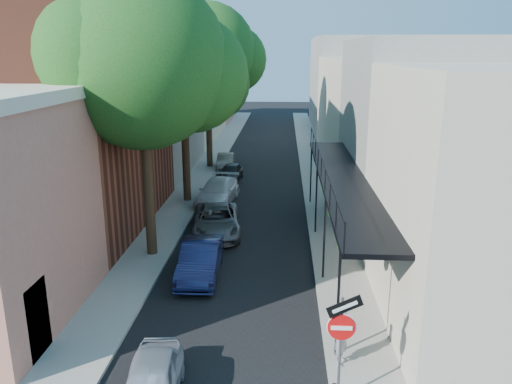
# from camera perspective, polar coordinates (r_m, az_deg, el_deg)

# --- Properties ---
(road_surface) EXTENTS (6.00, 64.00, 0.01)m
(road_surface) POSITION_cam_1_polar(r_m,az_deg,el_deg) (40.43, 0.68, 3.70)
(road_surface) COLOR black
(road_surface) RESTS_ON ground
(sidewalk_left) EXTENTS (2.00, 64.00, 0.12)m
(sidewalk_left) POSITION_cam_1_polar(r_m,az_deg,el_deg) (40.79, -4.95, 3.83)
(sidewalk_left) COLOR gray
(sidewalk_left) RESTS_ON ground
(sidewalk_right) EXTENTS (2.00, 64.00, 0.12)m
(sidewalk_right) POSITION_cam_1_polar(r_m,az_deg,el_deg) (40.45, 6.36, 3.69)
(sidewalk_right) COLOR gray
(sidewalk_right) RESTS_ON ground
(buildings_left) EXTENTS (10.10, 59.10, 12.00)m
(buildings_left) POSITION_cam_1_polar(r_m,az_deg,el_deg) (39.99, -13.04, 10.32)
(buildings_left) COLOR #B06A5A
(buildings_left) RESTS_ON ground
(buildings_right) EXTENTS (9.80, 55.00, 10.00)m
(buildings_right) POSITION_cam_1_polar(r_m,az_deg,el_deg) (39.88, 13.87, 9.51)
(buildings_right) COLOR #BFB49E
(buildings_right) RESTS_ON ground
(sign_post) EXTENTS (0.89, 0.17, 2.99)m
(sign_post) POSITION_cam_1_polar(r_m,az_deg,el_deg) (12.33, 9.75, -15.44)
(sign_post) COLOR #595B60
(sign_post) RESTS_ON ground
(oak_near) EXTENTS (7.48, 6.80, 11.42)m
(oak_near) POSITION_cam_1_polar(r_m,az_deg,el_deg) (20.44, -11.59, 13.98)
(oak_near) COLOR #342215
(oak_near) RESTS_ON ground
(oak_mid) EXTENTS (6.60, 6.00, 10.20)m
(oak_mid) POSITION_cam_1_polar(r_m,az_deg,el_deg) (28.26, -7.49, 12.86)
(oak_mid) COLOR #342215
(oak_mid) RESTS_ON ground
(oak_far) EXTENTS (7.70, 7.00, 11.90)m
(oak_far) POSITION_cam_1_polar(r_m,az_deg,el_deg) (37.14, -4.84, 15.42)
(oak_far) COLOR #342215
(oak_far) RESTS_ON ground
(parked_car_a) EXTENTS (1.70, 3.55, 1.17)m
(parked_car_a) POSITION_cam_1_polar(r_m,az_deg,el_deg) (13.24, -11.88, -20.68)
(parked_car_a) COLOR #969CA7
(parked_car_a) RESTS_ON ground
(parked_car_b) EXTENTS (1.55, 4.15, 1.36)m
(parked_car_b) POSITION_cam_1_polar(r_m,az_deg,el_deg) (19.47, -6.37, -7.70)
(parked_car_b) COLOR #13183D
(parked_car_b) RESTS_ON ground
(parked_car_c) EXTENTS (2.74, 4.94, 1.31)m
(parked_car_c) POSITION_cam_1_polar(r_m,az_deg,el_deg) (23.83, -4.53, -3.28)
(parked_car_c) COLOR #55585D
(parked_car_c) RESTS_ON ground
(parked_car_d) EXTENTS (2.39, 4.86, 1.36)m
(parked_car_d) POSITION_cam_1_polar(r_m,az_deg,el_deg) (28.63, -4.40, 0.02)
(parked_car_d) COLOR silver
(parked_car_d) RESTS_ON ground
(parked_car_e) EXTENTS (1.61, 3.55, 1.18)m
(parked_car_e) POSITION_cam_1_polar(r_m,az_deg,el_deg) (33.62, -2.93, 2.25)
(parked_car_e) COLOR black
(parked_car_e) RESTS_ON ground
(parked_car_f) EXTENTS (1.31, 3.42, 1.11)m
(parked_car_f) POSITION_cam_1_polar(r_m,az_deg,el_deg) (37.32, -3.52, 3.53)
(parked_car_f) COLOR slate
(parked_car_f) RESTS_ON ground
(pedestrian) EXTENTS (0.58, 0.69, 1.63)m
(pedestrian) POSITION_cam_1_polar(r_m,az_deg,el_deg) (14.26, 9.84, -15.99)
(pedestrian) COLOR gray
(pedestrian) RESTS_ON sidewalk_right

